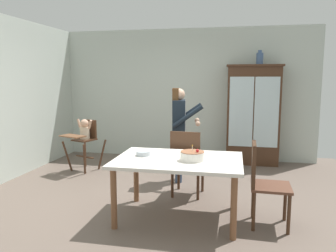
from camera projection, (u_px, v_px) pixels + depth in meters
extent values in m
plane|color=#66564C|center=(156.00, 200.00, 4.62)|extent=(6.24, 6.24, 0.00)
cube|color=beige|center=(185.00, 94.00, 6.97)|extent=(5.32, 0.06, 2.70)
cube|color=#422819|center=(253.00, 116.00, 6.49)|extent=(0.99, 0.42, 1.91)
cube|color=#422819|center=(255.00, 66.00, 6.35)|extent=(1.05, 0.48, 0.04)
cube|color=silver|center=(241.00, 112.00, 6.32)|extent=(0.45, 0.01, 1.33)
cube|color=silver|center=(266.00, 112.00, 6.22)|extent=(0.45, 0.01, 1.33)
cube|color=#422819|center=(253.00, 111.00, 6.48)|extent=(0.91, 0.36, 0.02)
cylinder|color=#3D567F|center=(260.00, 59.00, 6.32)|extent=(0.13, 0.13, 0.22)
cylinder|color=#3D567F|center=(260.00, 52.00, 6.30)|extent=(0.07, 0.07, 0.05)
cylinder|color=#422819|center=(67.00, 156.00, 6.02)|extent=(0.17, 0.11, 0.56)
cylinder|color=#422819|center=(84.00, 159.00, 5.79)|extent=(0.10, 0.17, 0.56)
cylinder|color=#422819|center=(85.00, 152.00, 6.39)|extent=(0.10, 0.17, 0.56)
cylinder|color=#422819|center=(102.00, 154.00, 6.16)|extent=(0.17, 0.11, 0.56)
cube|color=#422819|center=(85.00, 157.00, 6.10)|extent=(0.41, 0.18, 0.02)
cube|color=#422819|center=(84.00, 140.00, 6.05)|extent=(0.44, 0.44, 0.02)
cube|color=#422819|center=(90.00, 129.00, 6.16)|extent=(0.30, 0.13, 0.34)
cube|color=brown|center=(73.00, 136.00, 5.81)|extent=(0.50, 0.38, 0.02)
cylinder|color=beige|center=(85.00, 133.00, 6.05)|extent=(0.17, 0.17, 0.22)
sphere|color=tan|center=(84.00, 123.00, 6.03)|extent=(0.15, 0.15, 0.15)
cylinder|color=tan|center=(79.00, 123.00, 6.10)|extent=(0.11, 0.07, 0.17)
cylinder|color=tan|center=(90.00, 124.00, 5.95)|extent=(0.11, 0.07, 0.17)
cylinder|color=#33425B|center=(179.00, 158.00, 5.36)|extent=(0.11, 0.11, 0.82)
cylinder|color=#33425B|center=(179.00, 155.00, 5.53)|extent=(0.11, 0.11, 0.82)
cube|color=#19232D|center=(179.00, 116.00, 5.35)|extent=(0.25, 0.39, 0.52)
cube|color=white|center=(185.00, 116.00, 5.34)|extent=(0.02, 0.06, 0.49)
sphere|color=tan|center=(179.00, 94.00, 5.30)|extent=(0.19, 0.19, 0.19)
cube|color=brown|center=(176.00, 102.00, 5.32)|extent=(0.13, 0.21, 0.44)
cylinder|color=#19232D|center=(188.00, 117.00, 5.14)|extent=(0.50, 0.14, 0.37)
sphere|color=tan|center=(198.00, 124.00, 5.15)|extent=(0.08, 0.08, 0.08)
cylinder|color=#19232D|center=(188.00, 114.00, 5.54)|extent=(0.50, 0.14, 0.37)
sphere|color=tan|center=(197.00, 120.00, 5.54)|extent=(0.08, 0.08, 0.08)
cube|color=silver|center=(178.00, 160.00, 3.94)|extent=(1.51, 1.05, 0.04)
cylinder|color=brown|center=(114.00, 199.00, 3.70)|extent=(0.07, 0.07, 0.70)
cylinder|color=brown|center=(234.00, 208.00, 3.45)|extent=(0.07, 0.07, 0.70)
cylinder|color=brown|center=(136.00, 177.00, 4.54)|extent=(0.07, 0.07, 0.70)
cylinder|color=brown|center=(234.00, 182.00, 4.28)|extent=(0.07, 0.07, 0.70)
cylinder|color=white|center=(192.00, 156.00, 3.84)|extent=(0.28, 0.28, 0.10)
cylinder|color=#935B3D|center=(192.00, 152.00, 3.83)|extent=(0.27, 0.27, 0.01)
cylinder|color=#F2E5CC|center=(192.00, 149.00, 3.83)|extent=(0.01, 0.01, 0.06)
cone|color=yellow|center=(192.00, 145.00, 3.82)|extent=(0.02, 0.02, 0.02)
sphere|color=red|center=(197.00, 151.00, 3.78)|extent=(0.04, 0.04, 0.04)
cylinder|color=#B2BCC6|center=(143.00, 153.00, 4.09)|extent=(0.18, 0.18, 0.05)
cylinder|color=#422819|center=(203.00, 177.00, 4.95)|extent=(0.04, 0.04, 0.45)
cylinder|color=#422819|center=(179.00, 175.00, 5.05)|extent=(0.04, 0.04, 0.45)
cylinder|color=#422819|center=(198.00, 184.00, 4.60)|extent=(0.04, 0.04, 0.45)
cylinder|color=#422819|center=(172.00, 182.00, 4.70)|extent=(0.04, 0.04, 0.45)
cube|color=brown|center=(188.00, 163.00, 4.79)|extent=(0.47, 0.47, 0.03)
cube|color=#422819|center=(185.00, 149.00, 4.56)|extent=(0.42, 0.07, 0.48)
cylinder|color=#422819|center=(199.00, 150.00, 4.51)|extent=(0.03, 0.03, 0.48)
cylinder|color=#422819|center=(172.00, 148.00, 4.62)|extent=(0.03, 0.03, 0.48)
cylinder|color=#422819|center=(289.00, 215.00, 3.58)|extent=(0.04, 0.04, 0.45)
cylinder|color=#422819|center=(285.00, 202.00, 3.94)|extent=(0.04, 0.04, 0.45)
cylinder|color=#422819|center=(254.00, 211.00, 3.67)|extent=(0.04, 0.04, 0.45)
cylinder|color=#422819|center=(253.00, 200.00, 4.02)|extent=(0.04, 0.04, 0.45)
cube|color=brown|center=(271.00, 187.00, 3.77)|extent=(0.45, 0.45, 0.03)
cube|color=#422819|center=(254.00, 164.00, 3.78)|extent=(0.05, 0.42, 0.48)
cylinder|color=#422819|center=(254.00, 168.00, 3.59)|extent=(0.03, 0.03, 0.48)
cylinder|color=#422819|center=(253.00, 160.00, 3.96)|extent=(0.03, 0.03, 0.48)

